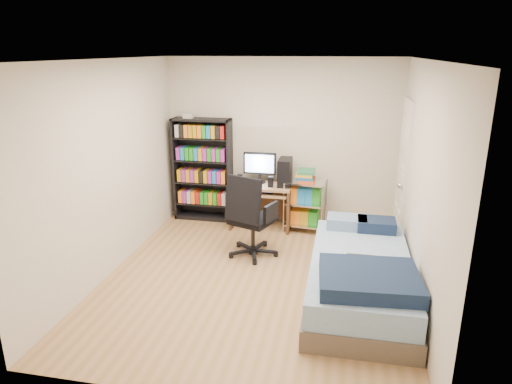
% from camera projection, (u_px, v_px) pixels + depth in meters
% --- Properties ---
extents(room, '(3.58, 4.08, 2.58)m').
position_uv_depth(room, '(255.00, 177.00, 5.03)').
color(room, '#AC7F56').
rests_on(room, ground).
extents(media_shelf, '(0.90, 0.30, 1.67)m').
position_uv_depth(media_shelf, '(203.00, 168.00, 7.10)').
color(media_shelf, black).
rests_on(media_shelf, room).
extents(computer_desk, '(0.90, 0.52, 1.14)m').
position_uv_depth(computer_desk, '(268.00, 188.00, 6.82)').
color(computer_desk, '#A78355').
rests_on(computer_desk, room).
extents(office_chair, '(0.85, 0.85, 1.11)m').
position_uv_depth(office_chair, '(251.00, 230.00, 5.91)').
color(office_chair, black).
rests_on(office_chair, room).
extents(wire_cart, '(0.62, 0.48, 0.94)m').
position_uv_depth(wire_cart, '(306.00, 191.00, 6.68)').
color(wire_cart, silver).
rests_on(wire_cart, room).
extents(bed, '(1.08, 2.16, 0.62)m').
position_uv_depth(bed, '(360.00, 276.00, 4.89)').
color(bed, brown).
rests_on(bed, room).
extents(door, '(0.12, 0.80, 2.00)m').
position_uv_depth(door, '(403.00, 175.00, 6.05)').
color(door, silver).
rests_on(door, room).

